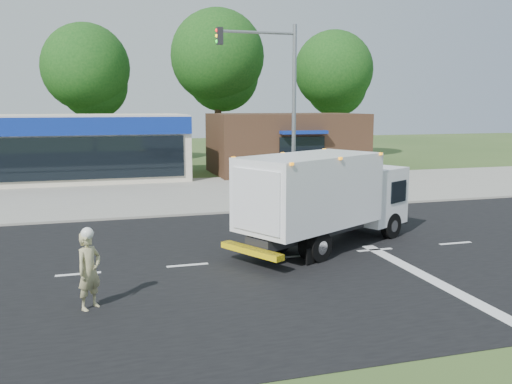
% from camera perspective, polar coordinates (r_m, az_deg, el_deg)
% --- Properties ---
extents(ground, '(120.00, 120.00, 0.00)m').
position_cam_1_polar(ground, '(16.57, 3.15, -6.91)').
color(ground, '#385123').
rests_on(ground, ground).
extents(road_asphalt, '(60.00, 14.00, 0.02)m').
position_cam_1_polar(road_asphalt, '(16.57, 3.15, -6.90)').
color(road_asphalt, black).
rests_on(road_asphalt, ground).
extents(sidewalk, '(60.00, 2.40, 0.12)m').
position_cam_1_polar(sidewalk, '(24.24, -3.26, -1.61)').
color(sidewalk, gray).
rests_on(sidewalk, ground).
extents(parking_apron, '(60.00, 9.00, 0.02)m').
position_cam_1_polar(parking_apron, '(29.85, -5.76, 0.30)').
color(parking_apron, gray).
rests_on(parking_apron, ground).
extents(lane_markings, '(55.20, 7.00, 0.01)m').
position_cam_1_polar(lane_markings, '(15.87, 9.44, -7.69)').
color(lane_markings, silver).
rests_on(lane_markings, road_asphalt).
extents(ems_box_truck, '(7.11, 5.18, 3.07)m').
position_cam_1_polar(ems_box_truck, '(17.48, 7.24, -0.17)').
color(ems_box_truck, black).
rests_on(ems_box_truck, ground).
extents(emergency_worker, '(0.77, 0.76, 1.90)m').
position_cam_1_polar(emergency_worker, '(12.85, -17.17, -7.77)').
color(emergency_worker, tan).
rests_on(emergency_worker, ground).
extents(retail_strip_mall, '(18.00, 6.20, 4.00)m').
position_cam_1_polar(retail_strip_mall, '(35.23, -22.23, 4.30)').
color(retail_strip_mall, beige).
rests_on(retail_strip_mall, ground).
extents(brown_storefront, '(10.00, 6.70, 4.00)m').
position_cam_1_polar(brown_storefront, '(37.18, 3.19, 5.16)').
color(brown_storefront, '#382316').
rests_on(brown_storefront, ground).
extents(traffic_signal_pole, '(3.51, 0.25, 8.00)m').
position_cam_1_polar(traffic_signal_pole, '(23.88, 2.55, 9.97)').
color(traffic_signal_pole, gray).
rests_on(traffic_signal_pole, ground).
extents(background_trees, '(36.77, 7.39, 12.10)m').
position_cam_1_polar(background_trees, '(43.50, -10.53, 12.70)').
color(background_trees, '#332114').
rests_on(background_trees, ground).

